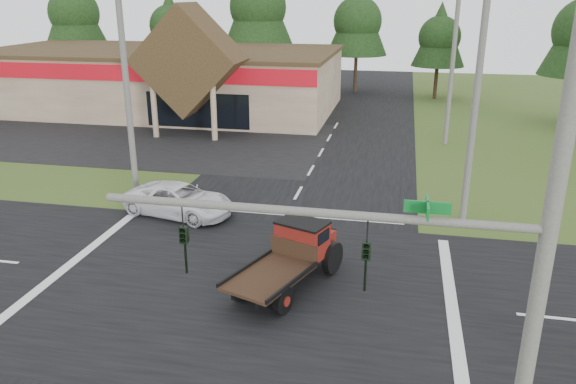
# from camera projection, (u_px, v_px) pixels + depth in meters

# --- Properties ---
(ground) EXTENTS (120.00, 120.00, 0.00)m
(ground) POSITION_uv_depth(u_px,v_px,m) (246.00, 287.00, 19.69)
(ground) COLOR #3A4F1C
(ground) RESTS_ON ground
(road_ns) EXTENTS (12.00, 120.00, 0.02)m
(road_ns) POSITION_uv_depth(u_px,v_px,m) (246.00, 287.00, 19.68)
(road_ns) COLOR black
(road_ns) RESTS_ON ground
(road_ew) EXTENTS (120.00, 12.00, 0.02)m
(road_ew) POSITION_uv_depth(u_px,v_px,m) (246.00, 287.00, 19.68)
(road_ew) COLOR black
(road_ew) RESTS_ON ground
(parking_apron) EXTENTS (28.00, 14.00, 0.02)m
(parking_apron) POSITION_uv_depth(u_px,v_px,m) (128.00, 138.00, 39.88)
(parking_apron) COLOR black
(parking_apron) RESTS_ON ground
(cvs_building) EXTENTS (30.40, 18.20, 9.19)m
(cvs_building) POSITION_uv_depth(u_px,v_px,m) (163.00, 78.00, 49.04)
(cvs_building) COLOR gray
(cvs_building) RESTS_ON ground
(traffic_signal_mast) EXTENTS (8.12, 0.24, 7.00)m
(traffic_signal_mast) POSITION_uv_depth(u_px,v_px,m) (437.00, 302.00, 10.18)
(traffic_signal_mast) COLOR #595651
(traffic_signal_mast) RESTS_ON ground
(utility_pole_nr) EXTENTS (2.00, 0.30, 11.00)m
(utility_pole_nr) POSITION_uv_depth(u_px,v_px,m) (546.00, 250.00, 9.46)
(utility_pole_nr) COLOR #595651
(utility_pole_nr) RESTS_ON ground
(utility_pole_nw) EXTENTS (2.00, 0.30, 10.50)m
(utility_pole_nw) POSITION_uv_depth(u_px,v_px,m) (127.00, 90.00, 26.79)
(utility_pole_nw) COLOR #595651
(utility_pole_nw) RESTS_ON ground
(utility_pole_ne) EXTENTS (2.00, 0.30, 11.50)m
(utility_pole_ne) POSITION_uv_depth(u_px,v_px,m) (477.00, 90.00, 23.59)
(utility_pole_ne) COLOR #595651
(utility_pole_ne) RESTS_ON ground
(utility_pole_n) EXTENTS (2.00, 0.30, 11.20)m
(utility_pole_n) POSITION_uv_depth(u_px,v_px,m) (453.00, 58.00, 36.57)
(utility_pole_n) COLOR #595651
(utility_pole_n) RESTS_ON ground
(tree_row_a) EXTENTS (6.72, 6.72, 12.12)m
(tree_row_a) POSITION_uv_depth(u_px,v_px,m) (74.00, 10.00, 59.62)
(tree_row_a) COLOR #332316
(tree_row_a) RESTS_ON ground
(tree_row_b) EXTENTS (5.60, 5.60, 10.10)m
(tree_row_b) POSITION_uv_depth(u_px,v_px,m) (170.00, 24.00, 60.02)
(tree_row_b) COLOR #332316
(tree_row_b) RESTS_ON ground
(tree_row_c) EXTENTS (7.28, 7.28, 13.13)m
(tree_row_c) POSITION_uv_depth(u_px,v_px,m) (258.00, 4.00, 56.53)
(tree_row_c) COLOR #332316
(tree_row_c) RESTS_ON ground
(tree_row_d) EXTENTS (6.16, 6.16, 11.11)m
(tree_row_d) POSITION_uv_depth(u_px,v_px,m) (358.00, 19.00, 56.01)
(tree_row_d) COLOR #332316
(tree_row_d) RESTS_ON ground
(tree_row_e) EXTENTS (5.04, 5.04, 9.09)m
(tree_row_e) POSITION_uv_depth(u_px,v_px,m) (440.00, 35.00, 53.09)
(tree_row_e) COLOR #332316
(tree_row_e) RESTS_ON ground
(antique_flatbed_truck) EXTENTS (3.69, 5.53, 2.16)m
(antique_flatbed_truck) POSITION_uv_depth(u_px,v_px,m) (287.00, 259.00, 19.32)
(antique_flatbed_truck) COLOR #54190C
(antique_flatbed_truck) RESTS_ON ground
(white_pickup) EXTENTS (5.56, 3.45, 1.44)m
(white_pickup) POSITION_uv_depth(u_px,v_px,m) (179.00, 200.00, 25.92)
(white_pickup) COLOR white
(white_pickup) RESTS_ON ground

